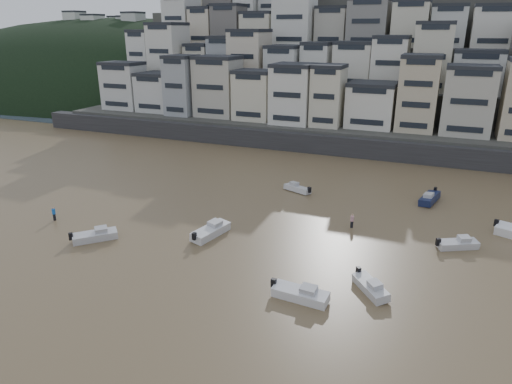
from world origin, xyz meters
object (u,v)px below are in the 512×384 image
at_px(boat_i, 430,197).
at_px(boat_h, 297,188).
at_px(boat_d, 458,243).
at_px(boat_b, 371,286).
at_px(person_blue, 54,214).
at_px(boat_a, 300,292).
at_px(boat_c, 211,229).
at_px(boat_j, 95,234).
at_px(person_pink, 352,221).

bearing_deg(boat_i, boat_h, -68.41).
height_order(boat_i, boat_d, boat_i).
height_order(boat_b, person_blue, person_blue).
bearing_deg(boat_d, boat_a, -156.95).
distance_m(boat_d, person_blue, 46.56).
bearing_deg(boat_c, boat_a, -110.77).
bearing_deg(person_blue, boat_j, -17.01).
xyz_separation_m(boat_j, person_blue, (-8.39, 2.57, 0.17)).
bearing_deg(boat_b, boat_j, -127.05).
relative_size(boat_d, boat_b, 0.98).
height_order(boat_c, boat_h, boat_c).
relative_size(boat_d, person_blue, 2.69).
relative_size(boat_a, boat_c, 0.93).
distance_m(person_blue, person_pink, 35.83).
height_order(boat_j, person_pink, person_pink).
bearing_deg(boat_h, person_pink, 156.49).
bearing_deg(boat_j, boat_c, -18.46).
distance_m(boat_h, person_pink, 13.58).
height_order(boat_j, boat_b, boat_j).
bearing_deg(boat_i, boat_j, -38.93).
distance_m(boat_i, person_pink, 14.66).
xyz_separation_m(boat_b, person_pink, (-4.24, 13.24, 0.22)).
relative_size(boat_b, person_pink, 2.75).
distance_m(boat_h, person_blue, 32.16).
relative_size(boat_c, person_pink, 3.31).
bearing_deg(boat_d, person_blue, 164.81).
xyz_separation_m(boat_c, person_pink, (14.24, 8.29, 0.08)).
bearing_deg(person_blue, boat_a, -9.04).
distance_m(boat_c, boat_d, 26.68).
bearing_deg(boat_h, boat_i, -150.10).
relative_size(boat_i, boat_h, 1.22).
bearing_deg(boat_b, person_blue, -131.26).
bearing_deg(person_pink, boat_b, -72.22).
relative_size(boat_a, boat_j, 1.04).
height_order(boat_c, person_pink, person_pink).
relative_size(boat_j, boat_h, 1.15).
bearing_deg(boat_c, boat_j, 129.35).
height_order(boat_a, boat_b, boat_a).
xyz_separation_m(boat_d, boat_h, (-21.08, 10.61, -0.03)).
relative_size(boat_j, person_pink, 2.96).
relative_size(boat_a, boat_b, 1.12).
height_order(boat_d, person_pink, person_pink).
height_order(boat_i, boat_h, boat_i).
bearing_deg(boat_i, person_blue, -47.51).
bearing_deg(boat_a, boat_i, 77.04).
bearing_deg(boat_c, person_pink, -47.69).
distance_m(boat_c, boat_h, 18.43).
bearing_deg(boat_j, boat_d, -26.26).
bearing_deg(boat_c, person_blue, 111.49).
distance_m(boat_j, boat_h, 28.50).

